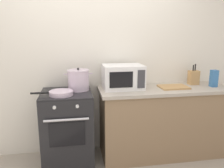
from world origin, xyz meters
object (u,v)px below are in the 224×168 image
(frying_pan, at_px, (61,93))
(pasta_box, at_px, (214,78))
(cutting_board, at_px, (174,87))
(knife_block, at_px, (194,77))
(stove, at_px, (68,128))
(stock_pot, at_px, (78,80))
(microwave, at_px, (123,77))

(frying_pan, bearing_deg, pasta_box, 2.58)
(cutting_board, bearing_deg, knife_block, 21.86)
(stove, height_order, frying_pan, frying_pan)
(frying_pan, distance_m, cutting_board, 1.42)
(frying_pan, height_order, cutting_board, frying_pan)
(cutting_board, bearing_deg, stock_pot, 175.70)
(stove, xyz_separation_m, knife_block, (1.71, 0.14, 0.56))
(microwave, xyz_separation_m, cutting_board, (0.65, -0.08, -0.14))
(microwave, bearing_deg, frying_pan, -165.61)
(frying_pan, bearing_deg, microwave, 14.39)
(stove, relative_size, frying_pan, 1.97)
(stove, xyz_separation_m, stock_pot, (0.15, 0.09, 0.59))
(microwave, height_order, cutting_board, microwave)
(stove, bearing_deg, frying_pan, -116.72)
(stove, relative_size, stock_pot, 2.63)
(microwave, relative_size, cutting_board, 1.39)
(knife_block, distance_m, pasta_box, 0.26)
(frying_pan, bearing_deg, knife_block, 8.32)
(microwave, distance_m, cutting_board, 0.67)
(stove, relative_size, microwave, 1.84)
(stock_pot, relative_size, knife_block, 1.25)
(cutting_board, distance_m, knife_block, 0.39)
(stove, xyz_separation_m, frying_pan, (-0.06, -0.12, 0.48))
(stock_pot, relative_size, frying_pan, 0.75)
(frying_pan, height_order, microwave, microwave)
(stock_pot, bearing_deg, cutting_board, -4.30)
(knife_block, bearing_deg, cutting_board, -158.14)
(microwave, distance_m, knife_block, 1.00)
(knife_block, bearing_deg, pasta_box, -41.72)
(microwave, bearing_deg, pasta_box, -5.18)
(cutting_board, bearing_deg, pasta_box, -3.18)
(stock_pot, distance_m, cutting_board, 1.22)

